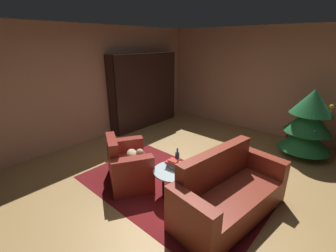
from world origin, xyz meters
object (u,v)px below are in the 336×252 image
(armchair_red, at_px, (128,166))
(bottle_on_table, at_px, (177,159))
(coffee_table, at_px, (174,173))
(book_stack_on_table, at_px, (173,164))
(couch_red, at_px, (228,194))
(decorated_tree, at_px, (308,123))
(bookshelf_unit, at_px, (148,91))

(armchair_red, xyz_separation_m, bottle_on_table, (0.78, 0.38, 0.26))
(coffee_table, height_order, book_stack_on_table, book_stack_on_table)
(couch_red, relative_size, book_stack_on_table, 7.93)
(bottle_on_table, relative_size, decorated_tree, 0.20)
(couch_red, xyz_separation_m, decorated_tree, (0.33, 2.64, 0.44))
(couch_red, height_order, bottle_on_table, couch_red)
(bookshelf_unit, bearing_deg, book_stack_on_table, -36.82)
(book_stack_on_table, bearing_deg, bookshelf_unit, 143.18)
(bookshelf_unit, height_order, bottle_on_table, bookshelf_unit)
(bookshelf_unit, xyz_separation_m, book_stack_on_table, (2.67, -2.00, -0.47))
(couch_red, relative_size, coffee_table, 2.96)
(armchair_red, bearing_deg, decorated_tree, 56.93)
(bookshelf_unit, relative_size, couch_red, 1.17)
(coffee_table, bearing_deg, decorated_tree, 67.87)
(book_stack_on_table, bearing_deg, couch_red, 9.87)
(coffee_table, height_order, bottle_on_table, bottle_on_table)
(book_stack_on_table, bearing_deg, decorated_tree, 66.59)
(armchair_red, bearing_deg, bookshelf_unit, 129.68)
(bookshelf_unit, distance_m, couch_red, 4.06)
(bottle_on_table, distance_m, decorated_tree, 2.95)
(armchair_red, xyz_separation_m, coffee_table, (0.84, 0.22, 0.09))
(couch_red, bearing_deg, bookshelf_unit, 152.47)
(book_stack_on_table, bearing_deg, armchair_red, -160.96)
(bottle_on_table, bearing_deg, book_stack_on_table, -85.02)
(coffee_table, distance_m, book_stack_on_table, 0.14)
(bookshelf_unit, distance_m, book_stack_on_table, 3.37)
(bottle_on_table, bearing_deg, bookshelf_unit, 144.65)
(book_stack_on_table, height_order, decorated_tree, decorated_tree)
(coffee_table, bearing_deg, couch_red, 13.65)
(book_stack_on_table, distance_m, decorated_tree, 3.05)
(couch_red, bearing_deg, bottle_on_table, -177.42)
(couch_red, distance_m, coffee_table, 0.85)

